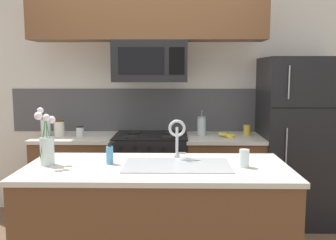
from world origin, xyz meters
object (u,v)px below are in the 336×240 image
(drinking_glass, at_px, (244,158))
(storage_jar_tall, at_px, (46,127))
(banana_bunch, at_px, (227,135))
(sink_faucet, at_px, (177,133))
(microwave, at_px, (150,62))
(dish_soap_bottle, at_px, (110,155))
(storage_jar_medium, at_px, (59,128))
(flower_vase, at_px, (47,146))
(coffee_tin, at_px, (247,130))
(refrigerator, at_px, (299,141))
(stove_range, at_px, (151,178))
(french_press, at_px, (202,126))
(storage_jar_short, at_px, (80,131))

(drinking_glass, bearing_deg, storage_jar_tall, 145.82)
(banana_bunch, height_order, drinking_glass, drinking_glass)
(banana_bunch, height_order, sink_faucet, sink_faucet)
(microwave, bearing_deg, dish_soap_bottle, -100.68)
(sink_faucet, bearing_deg, storage_jar_tall, 143.89)
(storage_jar_medium, distance_m, flower_vase, 1.27)
(coffee_tin, xyz_separation_m, flower_vase, (-1.68, -1.30, 0.08))
(coffee_tin, xyz_separation_m, sink_faucet, (-0.75, -1.08, 0.14))
(flower_vase, bearing_deg, banana_bunch, 39.11)
(flower_vase, bearing_deg, dish_soap_bottle, 5.22)
(refrigerator, bearing_deg, drinking_glass, -121.93)
(stove_range, xyz_separation_m, french_press, (0.53, 0.06, 0.55))
(storage_jar_tall, bearing_deg, drinking_glass, -34.18)
(drinking_glass, distance_m, flower_vase, 1.41)
(storage_jar_tall, bearing_deg, french_press, 3.51)
(drinking_glass, bearing_deg, storage_jar_medium, 143.19)
(microwave, height_order, french_press, microwave)
(storage_jar_medium, height_order, banana_bunch, storage_jar_medium)
(storage_jar_medium, relative_size, coffee_tin, 1.54)
(stove_range, height_order, sink_faucet, sink_faucet)
(storage_jar_short, height_order, flower_vase, flower_vase)
(storage_jar_short, relative_size, dish_soap_bottle, 0.63)
(french_press, relative_size, drinking_glass, 2.09)
(stove_range, height_order, storage_jar_medium, storage_jar_medium)
(storage_jar_medium, bearing_deg, stove_range, 0.78)
(storage_jar_short, distance_m, sink_faucet, 1.43)
(coffee_tin, bearing_deg, sink_faucet, -124.56)
(storage_jar_tall, bearing_deg, banana_bunch, -0.61)
(stove_range, height_order, drinking_glass, drinking_glass)
(storage_jar_medium, relative_size, drinking_glass, 1.33)
(refrigerator, distance_m, banana_bunch, 0.77)
(storage_jar_tall, distance_m, french_press, 1.63)
(stove_range, relative_size, coffee_tin, 8.45)
(storage_jar_tall, distance_m, coffee_tin, 2.11)
(french_press, bearing_deg, dish_soap_bottle, -120.92)
(dish_soap_bottle, bearing_deg, sink_faucet, 19.41)
(storage_jar_medium, bearing_deg, microwave, -0.47)
(storage_jar_medium, xyz_separation_m, coffee_tin, (1.97, 0.06, -0.03))
(microwave, xyz_separation_m, banana_bunch, (0.79, -0.04, -0.75))
(sink_faucet, bearing_deg, microwave, 104.82)
(banana_bunch, bearing_deg, drinking_glass, -92.53)
(french_press, height_order, drinking_glass, french_press)
(banana_bunch, xyz_separation_m, drinking_glass, (-0.05, -1.22, 0.04))
(storage_jar_medium, bearing_deg, refrigerator, 0.76)
(banana_bunch, relative_size, sink_faucet, 0.62)
(french_press, bearing_deg, coffee_tin, -1.20)
(banana_bunch, bearing_deg, coffee_tin, 26.42)
(storage_jar_tall, bearing_deg, dish_soap_bottle, -53.27)
(storage_jar_short, distance_m, dish_soap_bottle, 1.28)
(french_press, xyz_separation_m, sink_faucet, (-0.27, -1.09, 0.10))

